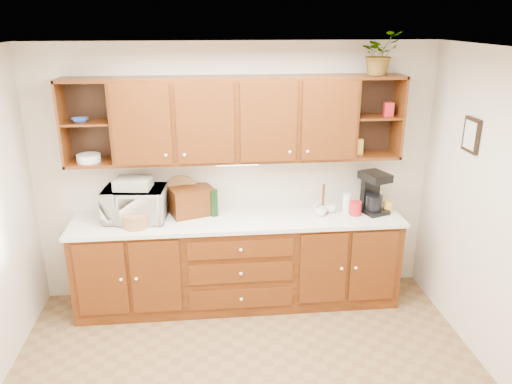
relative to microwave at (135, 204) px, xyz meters
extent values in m
plane|color=white|center=(0.99, -1.51, 1.50)|extent=(4.00, 4.00, 0.00)
plane|color=beige|center=(0.99, 0.24, 0.20)|extent=(4.00, 0.00, 4.00)
cube|color=#371706|center=(0.99, -0.06, -0.65)|extent=(3.20, 0.60, 0.90)
cube|color=white|center=(0.99, -0.07, -0.18)|extent=(3.24, 0.64, 0.04)
cube|color=#371706|center=(0.99, 0.08, 0.79)|extent=(2.30, 0.33, 0.80)
cube|color=black|center=(-0.38, 0.23, 0.79)|extent=(0.45, 0.02, 0.80)
cube|color=black|center=(2.37, 0.23, 0.79)|extent=(0.45, 0.02, 0.80)
cube|color=#371706|center=(-0.38, 0.08, 0.79)|extent=(0.43, 0.30, 0.02)
cube|color=#371706|center=(2.37, 0.08, 0.79)|extent=(0.43, 0.30, 0.02)
cube|color=#371706|center=(2.37, 0.08, 1.17)|extent=(0.45, 0.33, 0.03)
cube|color=white|center=(0.99, 0.03, 0.37)|extent=(0.40, 0.05, 0.02)
cube|color=black|center=(2.97, -0.61, 0.75)|extent=(0.03, 0.24, 0.30)
cylinder|color=#A77845|center=(0.02, -0.19, -0.10)|extent=(0.29, 0.29, 0.13)
imported|color=beige|center=(0.00, 0.00, 0.00)|extent=(0.61, 0.44, 0.32)
cube|color=#DEC068|center=(0.00, 0.00, 0.21)|extent=(0.37, 0.29, 0.10)
cylinder|color=black|center=(0.76, 0.03, -0.03)|extent=(0.09, 0.09, 0.27)
cylinder|color=#A77845|center=(0.43, 0.18, -0.15)|extent=(0.38, 0.13, 0.37)
cube|color=#371706|center=(0.54, 0.08, -0.02)|extent=(0.46, 0.37, 0.28)
cylinder|color=#371706|center=(1.85, -0.01, -0.01)|extent=(0.02, 0.02, 0.30)
cylinder|color=#371706|center=(1.85, -0.01, -0.15)|extent=(0.12, 0.12, 0.02)
imported|color=white|center=(1.93, 0.00, -0.12)|extent=(0.12, 0.12, 0.09)
imported|color=white|center=(1.80, 0.06, -0.12)|extent=(0.12, 0.12, 0.09)
imported|color=white|center=(1.81, -0.08, -0.12)|extent=(0.12, 0.12, 0.09)
cylinder|color=#AE191B|center=(2.16, -0.10, -0.09)|extent=(0.15, 0.15, 0.14)
cylinder|color=white|center=(2.09, -0.02, -0.06)|extent=(0.10, 0.10, 0.20)
cylinder|color=gold|center=(2.50, -0.06, -0.10)|extent=(0.12, 0.12, 0.12)
cube|color=black|center=(2.35, -0.04, -0.14)|extent=(0.31, 0.35, 0.04)
cube|color=black|center=(2.35, 0.07, 0.04)|extent=(0.21, 0.13, 0.35)
cube|color=black|center=(2.35, -0.04, 0.22)|extent=(0.31, 0.35, 0.08)
cylinder|color=black|center=(2.35, -0.06, -0.05)|extent=(0.21, 0.21, 0.15)
imported|color=#294B99|center=(-0.43, 0.05, 0.82)|extent=(0.19, 0.19, 0.04)
cylinder|color=white|center=(-0.40, 0.06, 0.45)|extent=(0.23, 0.23, 0.07)
cube|color=gold|center=(2.19, 0.07, 0.50)|extent=(0.09, 0.07, 0.15)
cube|color=#AE191B|center=(2.46, 0.05, 0.87)|extent=(0.10, 0.09, 0.13)
imported|color=#999999|center=(2.32, 0.03, 1.39)|extent=(0.44, 0.42, 0.40)
camera|label=1|loc=(0.71, -4.59, 1.71)|focal=35.00mm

